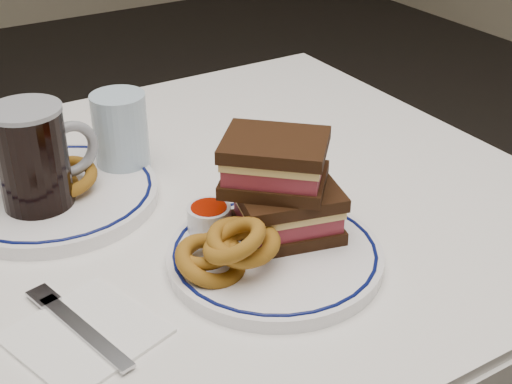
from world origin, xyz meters
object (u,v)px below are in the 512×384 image
beer_mug (35,162)px  reuben_sandwich (281,187)px  main_plate (275,256)px  far_plate (54,194)px

beer_mug → reuben_sandwich: bearing=-43.6°
main_plate → far_plate: far_plate is taller
far_plate → main_plate: bearing=-57.1°
reuben_sandwich → far_plate: reuben_sandwich is taller
reuben_sandwich → beer_mug: bearing=136.4°
reuben_sandwich → far_plate: bearing=130.4°
main_plate → reuben_sandwich: (0.03, 0.03, 0.07)m
far_plate → beer_mug: bearing=-131.6°
beer_mug → far_plate: size_ratio=0.55×
reuben_sandwich → far_plate: size_ratio=0.56×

